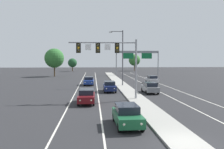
{
  "coord_description": "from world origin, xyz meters",
  "views": [
    {
      "loc": [
        -5.35,
        -13.67,
        5.0
      ],
      "look_at": [
        -3.2,
        14.31,
        3.2
      ],
      "focal_mm": 39.29,
      "sensor_mm": 36.0,
      "label": 1
    }
  ],
  "objects_px": {
    "tree_far_left_a": "(54,58)",
    "tree_far_left_b": "(72,63)",
    "street_lamp_median": "(121,54)",
    "tree_far_right_c": "(134,60)",
    "overhead_signal_mast": "(112,54)",
    "car_oncoming_navy": "(110,86)",
    "car_oncoming_green": "(127,115)",
    "car_receding_silver": "(152,79)",
    "highway_sign_gantry": "(137,55)",
    "car_oncoming_blue": "(89,81)",
    "car_receding_grey": "(150,87)",
    "car_oncoming_darkred": "(87,96)"
  },
  "relations": [
    {
      "from": "tree_far_right_c",
      "to": "street_lamp_median",
      "type": "bearing_deg",
      "value": -102.0
    },
    {
      "from": "tree_far_right_c",
      "to": "overhead_signal_mast",
      "type": "bearing_deg",
      "value": -101.75
    },
    {
      "from": "car_oncoming_blue",
      "to": "tree_far_left_a",
      "type": "height_order",
      "value": "tree_far_left_a"
    },
    {
      "from": "car_receding_grey",
      "to": "car_oncoming_darkred",
      "type": "bearing_deg",
      "value": -139.66
    },
    {
      "from": "car_receding_grey",
      "to": "highway_sign_gantry",
      "type": "xyz_separation_m",
      "value": [
        5.28,
        39.36,
        5.34
      ]
    },
    {
      "from": "street_lamp_median",
      "to": "car_receding_grey",
      "type": "height_order",
      "value": "street_lamp_median"
    },
    {
      "from": "car_oncoming_navy",
      "to": "car_oncoming_blue",
      "type": "height_order",
      "value": "same"
    },
    {
      "from": "car_oncoming_navy",
      "to": "car_receding_grey",
      "type": "relative_size",
      "value": 1.0
    },
    {
      "from": "car_oncoming_green",
      "to": "car_oncoming_darkred",
      "type": "height_order",
      "value": "same"
    },
    {
      "from": "overhead_signal_mast",
      "to": "tree_far_left_b",
      "type": "height_order",
      "value": "overhead_signal_mast"
    },
    {
      "from": "car_oncoming_darkred",
      "to": "overhead_signal_mast",
      "type": "bearing_deg",
      "value": 35.07
    },
    {
      "from": "overhead_signal_mast",
      "to": "car_oncoming_darkred",
      "type": "height_order",
      "value": "overhead_signal_mast"
    },
    {
      "from": "car_receding_grey",
      "to": "car_receding_silver",
      "type": "height_order",
      "value": "same"
    },
    {
      "from": "car_receding_grey",
      "to": "car_receding_silver",
      "type": "xyz_separation_m",
      "value": [
        3.72,
        14.06,
        0.0
      ]
    },
    {
      "from": "car_oncoming_green",
      "to": "car_oncoming_blue",
      "type": "xyz_separation_m",
      "value": [
        -3.35,
        28.82,
        0.0
      ]
    },
    {
      "from": "car_oncoming_blue",
      "to": "highway_sign_gantry",
      "type": "bearing_deg",
      "value": 62.57
    },
    {
      "from": "overhead_signal_mast",
      "to": "car_oncoming_navy",
      "type": "xyz_separation_m",
      "value": [
        0.18,
        7.45,
        -4.71
      ]
    },
    {
      "from": "overhead_signal_mast",
      "to": "car_oncoming_blue",
      "type": "relative_size",
      "value": 1.84
    },
    {
      "from": "car_oncoming_navy",
      "to": "highway_sign_gantry",
      "type": "relative_size",
      "value": 0.34
    },
    {
      "from": "street_lamp_median",
      "to": "car_receding_grey",
      "type": "bearing_deg",
      "value": -71.69
    },
    {
      "from": "car_receding_grey",
      "to": "tree_far_left_a",
      "type": "xyz_separation_m",
      "value": [
        -19.26,
        35.45,
        4.36
      ]
    },
    {
      "from": "street_lamp_median",
      "to": "car_oncoming_navy",
      "type": "height_order",
      "value": "street_lamp_median"
    },
    {
      "from": "tree_far_left_a",
      "to": "tree_far_left_b",
      "type": "xyz_separation_m",
      "value": [
        2.72,
        28.23,
        -1.8
      ]
    },
    {
      "from": "street_lamp_median",
      "to": "car_oncoming_blue",
      "type": "distance_m",
      "value": 8.09
    },
    {
      "from": "car_oncoming_green",
      "to": "car_receding_silver",
      "type": "bearing_deg",
      "value": 73.12
    },
    {
      "from": "car_receding_silver",
      "to": "tree_far_right_c",
      "type": "bearing_deg",
      "value": 84.34
    },
    {
      "from": "overhead_signal_mast",
      "to": "highway_sign_gantry",
      "type": "bearing_deg",
      "value": 75.92
    },
    {
      "from": "car_oncoming_green",
      "to": "car_oncoming_navy",
      "type": "relative_size",
      "value": 1.01
    },
    {
      "from": "car_receding_grey",
      "to": "tree_far_left_a",
      "type": "height_order",
      "value": "tree_far_left_a"
    },
    {
      "from": "overhead_signal_mast",
      "to": "street_lamp_median",
      "type": "bearing_deg",
      "value": 79.19
    },
    {
      "from": "car_oncoming_green",
      "to": "car_oncoming_darkred",
      "type": "relative_size",
      "value": 1.0
    },
    {
      "from": "tree_far_right_c",
      "to": "tree_far_left_b",
      "type": "distance_m",
      "value": 25.46
    },
    {
      "from": "overhead_signal_mast",
      "to": "highway_sign_gantry",
      "type": "relative_size",
      "value": 0.62
    },
    {
      "from": "overhead_signal_mast",
      "to": "tree_far_right_c",
      "type": "xyz_separation_m",
      "value": [
        14.79,
        71.1,
        -1.02
      ]
    },
    {
      "from": "street_lamp_median",
      "to": "tree_far_right_c",
      "type": "height_order",
      "value": "street_lamp_median"
    },
    {
      "from": "street_lamp_median",
      "to": "tree_far_right_c",
      "type": "distance_m",
      "value": 57.43
    },
    {
      "from": "car_oncoming_darkred",
      "to": "tree_far_left_a",
      "type": "bearing_deg",
      "value": 103.35
    },
    {
      "from": "car_oncoming_navy",
      "to": "car_receding_grey",
      "type": "distance_m",
      "value": 6.11
    },
    {
      "from": "tree_far_right_c",
      "to": "tree_far_left_b",
      "type": "relative_size",
      "value": 1.33
    },
    {
      "from": "car_oncoming_green",
      "to": "tree_far_right_c",
      "type": "relative_size",
      "value": 0.65
    },
    {
      "from": "car_oncoming_blue",
      "to": "tree_far_left_b",
      "type": "distance_m",
      "value": 52.65
    },
    {
      "from": "car_oncoming_green",
      "to": "highway_sign_gantry",
      "type": "height_order",
      "value": "highway_sign_gantry"
    },
    {
      "from": "car_oncoming_blue",
      "to": "tree_far_right_c",
      "type": "relative_size",
      "value": 0.65
    },
    {
      "from": "car_receding_grey",
      "to": "tree_far_left_b",
      "type": "xyz_separation_m",
      "value": [
        -16.54,
        63.68,
        2.56
      ]
    },
    {
      "from": "car_oncoming_green",
      "to": "tree_far_left_b",
      "type": "bearing_deg",
      "value": 97.59
    },
    {
      "from": "car_receding_grey",
      "to": "tree_far_left_b",
      "type": "bearing_deg",
      "value": 104.56
    },
    {
      "from": "car_oncoming_darkred",
      "to": "tree_far_right_c",
      "type": "bearing_deg",
      "value": 76.3
    },
    {
      "from": "overhead_signal_mast",
      "to": "car_oncoming_navy",
      "type": "bearing_deg",
      "value": 88.63
    },
    {
      "from": "car_oncoming_blue",
      "to": "car_oncoming_darkred",
      "type": "bearing_deg",
      "value": -89.75
    },
    {
      "from": "car_oncoming_green",
      "to": "car_oncoming_navy",
      "type": "distance_m",
      "value": 19.13
    }
  ]
}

